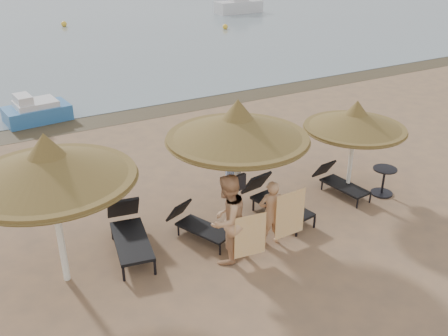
# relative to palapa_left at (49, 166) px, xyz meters

# --- Properties ---
(ground) EXTENTS (160.00, 160.00, 0.00)m
(ground) POSITION_rel_palapa_left_xyz_m (3.78, -0.46, -2.55)
(ground) COLOR #8C6645
(ground) RESTS_ON ground
(wet_sand_strip) EXTENTS (200.00, 1.60, 0.01)m
(wet_sand_strip) POSITION_rel_palapa_left_xyz_m (3.78, 8.94, -2.54)
(wet_sand_strip) COLOR #463B26
(wet_sand_strip) RESTS_ON ground
(palapa_left) EXTENTS (3.23, 3.23, 3.20)m
(palapa_left) POSITION_rel_palapa_left_xyz_m (0.00, 0.00, 0.00)
(palapa_left) COLOR white
(palapa_left) RESTS_ON ground
(palapa_center) EXTENTS (3.22, 3.22, 3.19)m
(palapa_center) POSITION_rel_palapa_left_xyz_m (4.04, 0.02, -0.01)
(palapa_center) COLOR white
(palapa_center) RESTS_ON ground
(palapa_right) EXTENTS (2.63, 2.63, 2.61)m
(palapa_right) POSITION_rel_palapa_left_xyz_m (7.54, 0.03, -0.47)
(palapa_right) COLOR white
(palapa_right) RESTS_ON ground
(lounger_far_left) EXTENTS (1.07, 2.23, 0.96)m
(lounger_far_left) POSITION_rel_palapa_left_xyz_m (1.52, 0.45, -2.12)
(lounger_far_left) COLOR black
(lounger_far_left) RESTS_ON ground
(lounger_near_left) EXTENTS (1.13, 1.74, 0.74)m
(lounger_near_left) POSITION_rel_palapa_left_xyz_m (3.03, 0.13, -2.22)
(lounger_near_left) COLOR black
(lounger_near_left) RESTS_ON ground
(lounger_near_right) EXTENTS (0.97, 2.09, 0.90)m
(lounger_near_right) POSITION_rel_palapa_left_xyz_m (5.17, 0.10, -2.14)
(lounger_near_right) COLOR black
(lounger_near_right) RESTS_ON ground
(lounger_far_right) EXTENTS (0.72, 1.71, 0.74)m
(lounger_far_right) POSITION_rel_palapa_left_xyz_m (7.33, 0.18, -2.22)
(lounger_far_right) COLOR black
(lounger_far_right) RESTS_ON ground
(side_table) EXTENTS (0.63, 0.63, 0.76)m
(side_table) POSITION_rel_palapa_left_xyz_m (8.31, -0.48, -2.19)
(side_table) COLOR black
(side_table) RESTS_ON ground
(person_left) EXTENTS (1.26, 1.08, 2.33)m
(person_left) POSITION_rel_palapa_left_xyz_m (3.19, -1.01, -1.38)
(person_left) COLOR tan
(person_left) RESTS_ON ground
(person_right) EXTENTS (0.95, 0.75, 1.81)m
(person_right) POSITION_rel_palapa_left_xyz_m (4.36, -0.92, -1.65)
(person_right) COLOR tan
(person_right) RESTS_ON ground
(towel_left) EXTENTS (0.71, 0.12, 1.00)m
(towel_left) POSITION_rel_palapa_left_xyz_m (3.54, -1.36, -1.86)
(towel_left) COLOR orange
(towel_left) RESTS_ON ground
(towel_right) EXTENTS (0.80, 0.05, 1.11)m
(towel_right) POSITION_rel_palapa_left_xyz_m (4.71, -1.17, -1.78)
(towel_right) COLOR orange
(towel_right) RESTS_ON ground
(bag_patterned) EXTENTS (0.35, 0.18, 0.43)m
(bag_patterned) POSITION_rel_palapa_left_xyz_m (4.04, 0.20, -1.14)
(bag_patterned) COLOR white
(bag_patterned) RESTS_ON ground
(bag_dark) EXTENTS (0.28, 0.14, 0.38)m
(bag_dark) POSITION_rel_palapa_left_xyz_m (4.04, -0.14, -1.28)
(bag_dark) COLOR black
(bag_dark) RESTS_ON ground
(pedal_boat) EXTENTS (2.40, 1.57, 1.06)m
(pedal_boat) POSITION_rel_palapa_left_xyz_m (1.32, 10.04, -2.15)
(pedal_boat) COLOR #2E68A8
(pedal_boat) RESTS_ON ground
(buoy_mid) EXTENTS (0.41, 0.41, 0.41)m
(buoy_mid) POSITION_rel_palapa_left_xyz_m (7.03, 30.11, -2.34)
(buoy_mid) COLOR yellow
(buoy_mid) RESTS_ON ground
(buoy_right) EXTENTS (0.39, 0.39, 0.39)m
(buoy_right) POSITION_rel_palapa_left_xyz_m (16.89, 23.26, -2.36)
(buoy_right) COLOR yellow
(buoy_right) RESTS_ON ground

